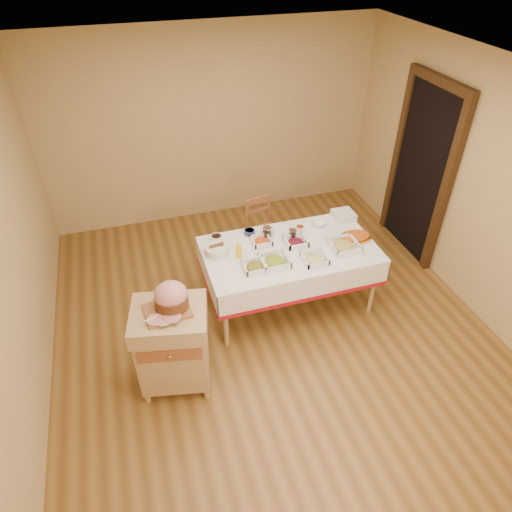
# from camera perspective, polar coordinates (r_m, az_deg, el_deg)

# --- Properties ---
(room_shell) EXTENTS (5.00, 5.00, 5.00)m
(room_shell) POSITION_cam_1_polar(r_m,az_deg,el_deg) (4.19, 2.19, 3.86)
(room_shell) COLOR brown
(room_shell) RESTS_ON ground
(doorway) EXTENTS (0.09, 1.10, 2.20)m
(doorway) POSITION_cam_1_polar(r_m,az_deg,el_deg) (5.94, 19.98, 10.16)
(doorway) COLOR black
(doorway) RESTS_ON ground
(dining_table) EXTENTS (1.82, 1.02, 0.76)m
(dining_table) POSITION_cam_1_polar(r_m,az_deg,el_deg) (4.91, 4.17, -0.58)
(dining_table) COLOR tan
(dining_table) RESTS_ON ground
(butcher_cart) EXTENTS (0.74, 0.66, 0.91)m
(butcher_cart) POSITION_cam_1_polar(r_m,az_deg,el_deg) (4.21, -10.35, -10.72)
(butcher_cart) COLOR tan
(butcher_cart) RESTS_ON ground
(dining_chair) EXTENTS (0.45, 0.44, 0.84)m
(dining_chair) POSITION_cam_1_polar(r_m,az_deg,el_deg) (5.66, 0.88, 3.23)
(dining_chair) COLOR #985A32
(dining_chair) RESTS_ON ground
(ham_on_board) EXTENTS (0.40, 0.38, 0.27)m
(ham_on_board) POSITION_cam_1_polar(r_m,az_deg,el_deg) (3.88, -10.65, -5.22)
(ham_on_board) COLOR #985A32
(ham_on_board) RESTS_ON butcher_cart
(serving_dish_a) EXTENTS (0.23, 0.23, 0.10)m
(serving_dish_a) POSITION_cam_1_polar(r_m,az_deg,el_deg) (4.50, -0.15, -1.34)
(serving_dish_a) COLOR white
(serving_dish_a) RESTS_ON dining_table
(serving_dish_b) EXTENTS (0.28, 0.28, 0.11)m
(serving_dish_b) POSITION_cam_1_polar(r_m,az_deg,el_deg) (4.57, 2.33, -0.67)
(serving_dish_b) COLOR white
(serving_dish_b) RESTS_ON dining_table
(serving_dish_c) EXTENTS (0.24, 0.24, 0.10)m
(serving_dish_c) POSITION_cam_1_polar(r_m,az_deg,el_deg) (4.64, 7.34, -0.40)
(serving_dish_c) COLOR white
(serving_dish_c) RESTS_ON dining_table
(serving_dish_d) EXTENTS (0.30, 0.30, 0.11)m
(serving_dish_d) POSITION_cam_1_polar(r_m,az_deg,el_deg) (4.86, 10.92, 1.26)
(serving_dish_d) COLOR white
(serving_dish_d) RESTS_ON dining_table
(serving_dish_e) EXTENTS (0.21, 0.20, 0.10)m
(serving_dish_e) POSITION_cam_1_polar(r_m,az_deg,el_deg) (4.85, 0.68, 1.85)
(serving_dish_e) COLOR white
(serving_dish_e) RESTS_ON dining_table
(serving_dish_f) EXTENTS (0.24, 0.22, 0.11)m
(serving_dish_f) POSITION_cam_1_polar(r_m,az_deg,el_deg) (4.86, 5.00, 1.76)
(serving_dish_f) COLOR white
(serving_dish_f) RESTS_ON dining_table
(small_bowl_left) EXTENTS (0.13, 0.13, 0.06)m
(small_bowl_left) POSITION_cam_1_polar(r_m,az_deg,el_deg) (4.92, -4.97, 2.28)
(small_bowl_left) COLOR white
(small_bowl_left) RESTS_ON dining_table
(small_bowl_mid) EXTENTS (0.12, 0.12, 0.05)m
(small_bowl_mid) POSITION_cam_1_polar(r_m,az_deg,el_deg) (5.01, -0.81, 3.06)
(small_bowl_mid) COLOR navy
(small_bowl_mid) RESTS_ON dining_table
(small_bowl_right) EXTENTS (0.10, 0.10, 0.05)m
(small_bowl_right) POSITION_cam_1_polar(r_m,az_deg,el_deg) (5.09, 5.50, 3.48)
(small_bowl_right) COLOR white
(small_bowl_right) RESTS_ON dining_table
(bowl_white_imported) EXTENTS (0.16, 0.16, 0.04)m
(bowl_white_imported) POSITION_cam_1_polar(r_m,az_deg,el_deg) (5.03, 1.50, 3.05)
(bowl_white_imported) COLOR white
(bowl_white_imported) RESTS_ON dining_table
(bowl_small_imported) EXTENTS (0.18, 0.18, 0.05)m
(bowl_small_imported) POSITION_cam_1_polar(r_m,az_deg,el_deg) (5.20, 7.84, 4.09)
(bowl_small_imported) COLOR white
(bowl_small_imported) RESTS_ON dining_table
(preserve_jar_left) EXTENTS (0.10, 0.10, 0.13)m
(preserve_jar_left) POSITION_cam_1_polar(r_m,az_deg,el_deg) (4.94, 1.39, 2.93)
(preserve_jar_left) COLOR silver
(preserve_jar_left) RESTS_ON dining_table
(preserve_jar_right) EXTENTS (0.09, 0.09, 0.11)m
(preserve_jar_right) POSITION_cam_1_polar(r_m,az_deg,el_deg) (4.94, 4.58, 2.69)
(preserve_jar_right) COLOR silver
(preserve_jar_right) RESTS_ON dining_table
(mustard_bottle) EXTENTS (0.06, 0.06, 0.19)m
(mustard_bottle) POSITION_cam_1_polar(r_m,az_deg,el_deg) (4.63, -2.14, 0.71)
(mustard_bottle) COLOR yellow
(mustard_bottle) RESTS_ON dining_table
(bread_basket) EXTENTS (0.26, 0.26, 0.11)m
(bread_basket) POSITION_cam_1_polar(r_m,az_deg,el_deg) (4.72, -4.92, 0.76)
(bread_basket) COLOR silver
(bread_basket) RESTS_ON dining_table
(plate_stack) EXTENTS (0.23, 0.23, 0.08)m
(plate_stack) POSITION_cam_1_polar(r_m,az_deg,el_deg) (5.36, 10.88, 5.02)
(plate_stack) COLOR white
(plate_stack) RESTS_ON dining_table
(brass_platter) EXTENTS (0.35, 0.25, 0.05)m
(brass_platter) POSITION_cam_1_polar(r_m,az_deg,el_deg) (5.05, 12.36, 2.34)
(brass_platter) COLOR gold
(brass_platter) RESTS_ON dining_table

